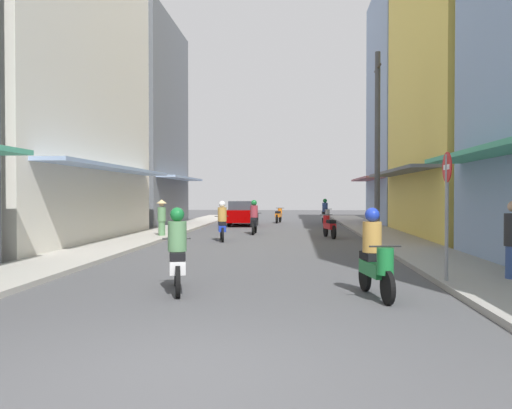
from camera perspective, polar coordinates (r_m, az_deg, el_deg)
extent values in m
plane|color=#4C4C4F|center=(20.74, 1.08, -3.96)|extent=(85.11, 85.11, 0.00)
cube|color=#ADA89E|center=(21.59, -12.37, -3.62)|extent=(2.11, 46.69, 0.12)
cube|color=#9E9991|center=(21.06, 14.87, -3.75)|extent=(2.11, 46.69, 0.12)
cube|color=silver|center=(22.77, -23.70, 16.93)|extent=(6.00, 12.45, 16.15)
cube|color=#8CA5CC|center=(20.51, -14.90, 3.78)|extent=(1.10, 11.21, 0.12)
cube|color=slate|center=(32.75, -14.14, 8.52)|extent=(6.00, 8.86, 12.17)
cube|color=#8CA5CC|center=(31.56, -8.07, 2.83)|extent=(1.10, 7.98, 0.12)
cube|color=#EFD159|center=(24.81, 23.41, 12.85)|extent=(6.00, 10.89, 13.84)
cube|color=slate|center=(23.39, 15.19, 3.44)|extent=(1.10, 9.80, 0.12)
cube|color=#8CA5CC|center=(34.22, 17.87, 10.12)|extent=(6.00, 8.32, 14.47)
cube|color=#B7727F|center=(33.16, 11.93, 2.73)|extent=(1.10, 7.49, 0.12)
cylinder|color=black|center=(10.63, -8.62, -7.22)|extent=(0.21, 0.56, 0.56)
cylinder|color=black|center=(9.40, -8.47, -8.31)|extent=(0.21, 0.56, 0.56)
cube|color=silver|center=(9.93, -8.55, -6.52)|extent=(0.51, 1.04, 0.24)
cube|color=black|center=(9.71, -8.53, -5.50)|extent=(0.41, 0.61, 0.14)
cylinder|color=silver|center=(10.46, -8.61, -5.04)|extent=(0.28, 0.28, 0.45)
cylinder|color=black|center=(10.43, -8.62, -3.67)|extent=(0.54, 0.16, 0.03)
cylinder|color=#598C59|center=(9.73, -8.54, -3.42)|extent=(0.34, 0.34, 0.55)
sphere|color=#197233|center=(9.70, -8.55, -1.07)|extent=(0.26, 0.26, 0.26)
cylinder|color=black|center=(34.64, 2.65, -1.49)|extent=(0.16, 0.57, 0.56)
cylinder|color=black|center=(33.41, 2.28, -1.58)|extent=(0.16, 0.57, 0.56)
cube|color=orange|center=(33.97, 2.45, -1.17)|extent=(0.42, 1.03, 0.24)
cube|color=black|center=(33.76, 2.39, -0.84)|extent=(0.36, 0.59, 0.14)
cylinder|color=orange|center=(34.50, 2.61, -0.80)|extent=(0.28, 0.28, 0.45)
cylinder|color=black|center=(34.50, 2.61, -0.38)|extent=(0.55, 0.11, 0.03)
cylinder|color=black|center=(8.99, 14.09, -8.75)|extent=(0.17, 0.57, 0.56)
cylinder|color=black|center=(10.16, 11.72, -7.61)|extent=(0.17, 0.57, 0.56)
cube|color=#197233|center=(9.59, 12.74, -6.81)|extent=(0.44, 1.03, 0.24)
cube|color=black|center=(9.75, 12.38, -5.49)|extent=(0.37, 0.60, 0.14)
cylinder|color=#197233|center=(9.05, 13.84, -6.00)|extent=(0.28, 0.28, 0.45)
cylinder|color=black|center=(9.02, 13.84, -4.43)|extent=(0.55, 0.12, 0.03)
cylinder|color=#BF8C3F|center=(9.67, 12.48, -3.46)|extent=(0.34, 0.34, 0.55)
sphere|color=#1E38B7|center=(9.65, 12.49, -1.09)|extent=(0.26, 0.26, 0.26)
cylinder|color=black|center=(24.94, -0.03, -2.47)|extent=(0.09, 0.56, 0.56)
cylinder|color=black|center=(23.69, -0.31, -2.65)|extent=(0.09, 0.56, 0.56)
cube|color=black|center=(24.25, -0.18, -2.05)|extent=(0.30, 1.00, 0.24)
cube|color=black|center=(24.04, -0.22, -1.60)|extent=(0.29, 0.56, 0.14)
cylinder|color=black|center=(24.79, -0.06, -1.52)|extent=(0.28, 0.28, 0.45)
cylinder|color=black|center=(24.78, -0.06, -0.94)|extent=(0.55, 0.04, 0.03)
cylinder|color=#99333F|center=(24.08, -0.21, -0.76)|extent=(0.34, 0.34, 0.55)
sphere|color=#197233|center=(24.07, -0.21, 0.19)|extent=(0.26, 0.26, 0.26)
cylinder|color=black|center=(32.14, 7.78, -1.69)|extent=(0.16, 0.57, 0.56)
cylinder|color=black|center=(33.36, 7.34, -1.59)|extent=(0.16, 0.57, 0.56)
cube|color=#B2B2B7|center=(32.79, 7.54, -1.25)|extent=(0.42, 1.03, 0.24)
cube|color=black|center=(32.98, 7.47, -0.89)|extent=(0.36, 0.59, 0.14)
cylinder|color=#B2B2B7|center=(32.25, 7.74, -0.94)|extent=(0.28, 0.28, 0.45)
cylinder|color=black|center=(32.24, 7.74, -0.49)|extent=(0.55, 0.11, 0.03)
cylinder|color=#334C8C|center=(32.92, 7.49, -0.29)|extent=(0.34, 0.34, 0.55)
sphere|color=#197233|center=(32.91, 7.49, 0.41)|extent=(0.26, 0.26, 0.26)
cylinder|color=black|center=(22.93, 7.56, -2.78)|extent=(0.19, 0.56, 0.56)
cylinder|color=black|center=(21.73, 8.42, -3.00)|extent=(0.19, 0.56, 0.56)
cube|color=red|center=(22.27, 8.01, -2.33)|extent=(0.48, 1.04, 0.24)
cube|color=black|center=(22.07, 8.15, -1.84)|extent=(0.39, 0.61, 0.14)
cylinder|color=red|center=(22.79, 7.64, -1.75)|extent=(0.28, 0.28, 0.45)
cylinder|color=black|center=(22.78, 7.64, -1.12)|extent=(0.54, 0.14, 0.03)
cylinder|color=black|center=(21.34, -3.78, -3.06)|extent=(0.18, 0.57, 0.56)
cylinder|color=black|center=(20.10, -3.64, -3.32)|extent=(0.18, 0.57, 0.56)
cube|color=#1E38B7|center=(20.65, -3.71, -2.59)|extent=(0.45, 1.03, 0.24)
cube|color=black|center=(20.44, -3.68, -2.06)|extent=(0.37, 0.60, 0.14)
cylinder|color=#1E38B7|center=(21.19, -3.77, -1.95)|extent=(0.28, 0.28, 0.45)
cylinder|color=black|center=(21.18, -3.77, -1.28)|extent=(0.55, 0.13, 0.03)
cylinder|color=#BF8C3F|center=(20.48, -3.69, -1.08)|extent=(0.34, 0.34, 0.55)
sphere|color=silver|center=(20.46, -3.69, 0.04)|extent=(0.26, 0.26, 0.26)
cube|color=#8C0000|center=(31.11, -1.47, -1.18)|extent=(2.09, 4.23, 0.70)
cube|color=#333D47|center=(30.94, -1.48, -0.18)|extent=(1.77, 2.23, 0.60)
cylinder|color=black|center=(32.39, -2.76, -1.59)|extent=(0.23, 0.65, 0.64)
cylinder|color=black|center=(32.37, -0.11, -1.59)|extent=(0.23, 0.65, 0.64)
cylinder|color=black|center=(29.90, -2.95, -1.81)|extent=(0.23, 0.65, 0.64)
cylinder|color=black|center=(29.87, -0.07, -1.81)|extent=(0.23, 0.65, 0.64)
cylinder|color=#598C59|center=(22.19, -10.18, -2.73)|extent=(0.28, 0.28, 0.70)
cylinder|color=#598C59|center=(22.16, -10.19, -1.06)|extent=(0.34, 0.34, 0.59)
sphere|color=tan|center=(22.15, -10.19, 0.07)|extent=(0.22, 0.22, 0.22)
cone|color=#D1B77A|center=(22.15, -10.19, 0.33)|extent=(0.44, 0.44, 0.16)
cylinder|color=#4C4C4F|center=(20.25, 13.02, 6.01)|extent=(0.20, 0.20, 7.14)
cylinder|color=#3F382D|center=(20.72, 13.06, 14.22)|extent=(0.08, 1.20, 0.08)
cylinder|color=gray|center=(10.98, 19.97, -1.66)|extent=(0.07, 0.07, 2.60)
cylinder|color=red|center=(10.98, 20.00, 3.82)|extent=(0.02, 0.60, 0.60)
cube|color=white|center=(10.98, 20.00, 3.82)|extent=(0.03, 0.40, 0.10)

